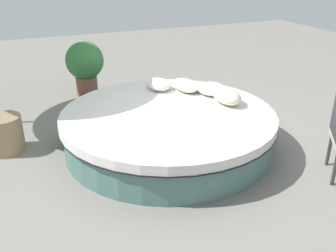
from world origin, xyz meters
The scene contains 8 objects.
ground_plane centered at (0.00, 0.00, 0.00)m, with size 16.00×16.00×0.00m, color gray.
round_bed centered at (0.00, 0.00, 0.25)m, with size 2.71×2.71×0.49m.
throw_pillow_0 centered at (0.01, 0.83, 0.60)m, with size 0.53×0.31×0.21m, color beige.
throw_pillow_1 centered at (-0.38, 0.82, 0.57)m, with size 0.44×0.40×0.16m, color white.
throw_pillow_2 centered at (-0.67, 0.55, 0.57)m, with size 0.55×0.32×0.15m, color silver.
throw_pillow_3 centered at (-0.85, 0.21, 0.57)m, with size 0.45×0.32×0.15m, color white.
planter centered at (-2.41, -0.56, 0.56)m, with size 0.66×0.66×0.95m.
side_table centered at (-0.69, -1.95, 0.23)m, with size 0.46×0.46×0.47m, color #997A56.
Camera 1 is at (4.06, -1.68, 2.29)m, focal length 40.46 mm.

